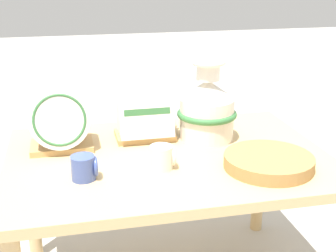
{
  "coord_description": "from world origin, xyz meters",
  "views": [
    {
      "loc": [
        -0.34,
        -1.52,
        1.25
      ],
      "look_at": [
        0.0,
        0.0,
        0.7
      ],
      "focal_mm": 50.0,
      "sensor_mm": 36.0,
      "label": 1
    }
  ],
  "objects_px": {
    "ceramic_vase": "(207,107)",
    "dish_rack_square_plates": "(145,116)",
    "wicker_charger_stack": "(269,162)",
    "mug_cream_glaze": "(163,157)",
    "dish_rack_round_plates": "(60,124)",
    "mug_cobalt_glaze": "(84,168)"
  },
  "relations": [
    {
      "from": "ceramic_vase",
      "to": "dish_rack_square_plates",
      "type": "height_order",
      "value": "ceramic_vase"
    },
    {
      "from": "wicker_charger_stack",
      "to": "mug_cream_glaze",
      "type": "xyz_separation_m",
      "value": [
        -0.35,
        0.08,
        0.02
      ]
    },
    {
      "from": "dish_rack_round_plates",
      "to": "mug_cream_glaze",
      "type": "height_order",
      "value": "dish_rack_round_plates"
    },
    {
      "from": "dish_rack_round_plates",
      "to": "wicker_charger_stack",
      "type": "relative_size",
      "value": 0.79
    },
    {
      "from": "ceramic_vase",
      "to": "dish_rack_round_plates",
      "type": "xyz_separation_m",
      "value": [
        -0.56,
        0.01,
        -0.03
      ]
    },
    {
      "from": "ceramic_vase",
      "to": "mug_cobalt_glaze",
      "type": "relative_size",
      "value": 3.7
    },
    {
      "from": "mug_cobalt_glaze",
      "to": "mug_cream_glaze",
      "type": "distance_m",
      "value": 0.26
    },
    {
      "from": "mug_cobalt_glaze",
      "to": "mug_cream_glaze",
      "type": "relative_size",
      "value": 1.0
    },
    {
      "from": "wicker_charger_stack",
      "to": "mug_cream_glaze",
      "type": "height_order",
      "value": "mug_cream_glaze"
    },
    {
      "from": "wicker_charger_stack",
      "to": "mug_cobalt_glaze",
      "type": "distance_m",
      "value": 0.61
    },
    {
      "from": "ceramic_vase",
      "to": "dish_rack_round_plates",
      "type": "bearing_deg",
      "value": 179.41
    },
    {
      "from": "dish_rack_round_plates",
      "to": "mug_cobalt_glaze",
      "type": "relative_size",
      "value": 2.82
    },
    {
      "from": "dish_rack_round_plates",
      "to": "mug_cream_glaze",
      "type": "relative_size",
      "value": 2.82
    },
    {
      "from": "ceramic_vase",
      "to": "wicker_charger_stack",
      "type": "relative_size",
      "value": 1.04
    },
    {
      "from": "ceramic_vase",
      "to": "wicker_charger_stack",
      "type": "height_order",
      "value": "ceramic_vase"
    },
    {
      "from": "wicker_charger_stack",
      "to": "mug_cobalt_glaze",
      "type": "relative_size",
      "value": 3.56
    },
    {
      "from": "wicker_charger_stack",
      "to": "dish_rack_round_plates",
      "type": "bearing_deg",
      "value": 154.57
    },
    {
      "from": "ceramic_vase",
      "to": "dish_rack_round_plates",
      "type": "relative_size",
      "value": 1.31
    },
    {
      "from": "dish_rack_square_plates",
      "to": "mug_cream_glaze",
      "type": "xyz_separation_m",
      "value": [
        0.01,
        -0.3,
        -0.05
      ]
    },
    {
      "from": "dish_rack_square_plates",
      "to": "mug_cream_glaze",
      "type": "height_order",
      "value": "dish_rack_square_plates"
    },
    {
      "from": "dish_rack_square_plates",
      "to": "mug_cream_glaze",
      "type": "relative_size",
      "value": 2.7
    },
    {
      "from": "mug_cobalt_glaze",
      "to": "mug_cream_glaze",
      "type": "bearing_deg",
      "value": 6.09
    }
  ]
}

